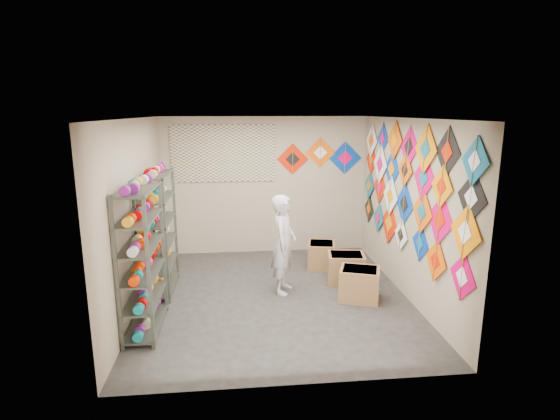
{
  "coord_description": "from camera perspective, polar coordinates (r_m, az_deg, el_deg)",
  "views": [
    {
      "loc": [
        -0.58,
        -6.26,
        2.8
      ],
      "look_at": [
        0.1,
        0.3,
        1.3
      ],
      "focal_mm": 28.0,
      "sensor_mm": 36.0,
      "label": 1
    }
  ],
  "objects": [
    {
      "name": "ground",
      "position": [
        6.88,
        -0.58,
        -11.19
      ],
      "size": [
        4.5,
        4.5,
        0.0
      ],
      "primitive_type": "plane",
      "color": "#2C2926"
    },
    {
      "name": "carton_b",
      "position": [
        7.41,
        8.6,
        -7.51
      ],
      "size": [
        0.66,
        0.57,
        0.49
      ],
      "primitive_type": "cube",
      "rotation": [
        0.0,
        0.0,
        -0.16
      ],
      "color": "#9D7444",
      "rests_on": "ground"
    },
    {
      "name": "shelf_rack_front",
      "position": [
        5.84,
        -17.55,
        -6.28
      ],
      "size": [
        0.4,
        1.1,
        1.9
      ],
      "primitive_type": "cube",
      "color": "#4C5147",
      "rests_on": "ground"
    },
    {
      "name": "shelf_rack_back",
      "position": [
        7.06,
        -15.5,
        -2.85
      ],
      "size": [
        0.4,
        1.1,
        1.9
      ],
      "primitive_type": "cube",
      "color": "#4C5147",
      "rests_on": "ground"
    },
    {
      "name": "poster",
      "position": [
        8.53,
        -7.43,
        7.33
      ],
      "size": [
        2.0,
        0.01,
        1.1
      ],
      "primitive_type": "cube",
      "color": "#544392",
      "rests_on": "room_walls"
    },
    {
      "name": "kite_wall_display",
      "position": [
        6.85,
        16.14,
        2.79
      ],
      "size": [
        0.06,
        4.19,
        2.07
      ],
      "color": "#E90160",
      "rests_on": "room_walls"
    },
    {
      "name": "back_wall_kites",
      "position": [
        8.71,
        5.29,
        6.93
      ],
      "size": [
        1.69,
        0.02,
        0.74
      ],
      "color": "red",
      "rests_on": "room_walls"
    },
    {
      "name": "shopkeeper",
      "position": [
        6.79,
        0.48,
        -4.5
      ],
      "size": [
        0.78,
        0.7,
        1.56
      ],
      "primitive_type": "imported",
      "rotation": [
        0.0,
        0.0,
        1.27
      ],
      "color": "silver",
      "rests_on": "ground"
    },
    {
      "name": "carton_c",
      "position": [
        8.05,
        5.41,
        -5.86
      ],
      "size": [
        0.57,
        0.61,
        0.46
      ],
      "primitive_type": "cube",
      "rotation": [
        0.0,
        0.0,
        -0.2
      ],
      "color": "#9D7444",
      "rests_on": "ground"
    },
    {
      "name": "carton_a",
      "position": [
        6.81,
        10.32,
        -9.48
      ],
      "size": [
        0.71,
        0.65,
        0.49
      ],
      "primitive_type": "cube",
      "rotation": [
        0.0,
        0.0,
        -0.34
      ],
      "color": "#9D7444",
      "rests_on": "ground"
    },
    {
      "name": "string_spools",
      "position": [
        6.42,
        -16.48,
        -3.59
      ],
      "size": [
        0.12,
        2.36,
        0.12
      ],
      "color": "#E1247B",
      "rests_on": "ground"
    },
    {
      "name": "room_walls",
      "position": [
        6.39,
        -0.61,
        2.4
      ],
      "size": [
        4.5,
        4.5,
        4.5
      ],
      "color": "tan",
      "rests_on": "ground"
    }
  ]
}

